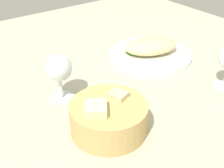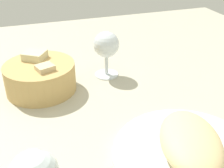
% 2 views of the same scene
% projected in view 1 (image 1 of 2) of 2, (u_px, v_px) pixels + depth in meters
% --- Properties ---
extents(ground_plane, '(1.40, 1.40, 0.02)m').
position_uv_depth(ground_plane, '(119.00, 84.00, 0.87)').
color(ground_plane, '#B4AF97').
extents(plate, '(0.27, 0.27, 0.01)m').
position_uv_depth(plate, '(150.00, 55.00, 0.99)').
color(plate, white).
rests_on(plate, ground_plane).
extents(omelette, '(0.20, 0.16, 0.05)m').
position_uv_depth(omelette, '(151.00, 46.00, 0.97)').
color(omelette, '#E7C689').
rests_on(omelette, plate).
extents(lettuce_garnish, '(0.05, 0.05, 0.02)m').
position_uv_depth(lettuce_garnish, '(132.00, 50.00, 0.98)').
color(lettuce_garnish, '#457F3A').
rests_on(lettuce_garnish, plate).
extents(bread_basket, '(0.17, 0.17, 0.09)m').
position_uv_depth(bread_basket, '(108.00, 117.00, 0.66)').
color(bread_basket, tan).
rests_on(bread_basket, ground_plane).
extents(wine_glass_near, '(0.07, 0.07, 0.12)m').
position_uv_depth(wine_glass_near, '(59.00, 70.00, 0.74)').
color(wine_glass_near, silver).
rests_on(wine_glass_near, ground_plane).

